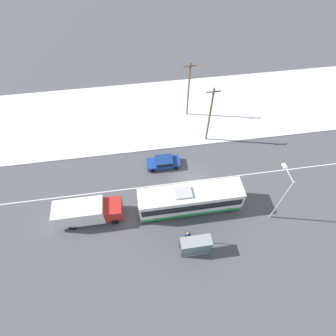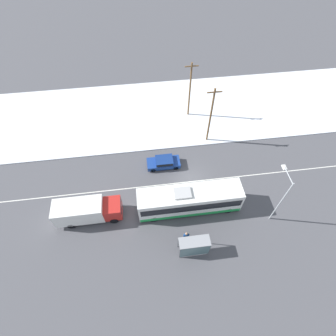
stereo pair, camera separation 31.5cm
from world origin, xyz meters
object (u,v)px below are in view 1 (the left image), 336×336
object	(u,v)px
streetlamp	(282,193)
utility_pole_snowlot	(188,90)
box_truck	(87,212)
city_bus	(190,200)
pedestrian_at_stop	(188,235)
bus_shelter	(196,246)
utility_pole_roadside	(210,115)
sedan_car	(164,162)

from	to	relation	value
streetlamp	utility_pole_snowlot	bearing A→B (deg)	109.19
box_truck	utility_pole_snowlot	world-z (taller)	utility_pole_snowlot
utility_pole_snowlot	city_bus	bearing A→B (deg)	-99.67
pedestrian_at_stop	bus_shelter	world-z (taller)	bus_shelter
utility_pole_roadside	utility_pole_snowlot	distance (m)	5.73
pedestrian_at_stop	utility_pole_roadside	bearing A→B (deg)	69.10
sedan_car	streetlamp	bearing A→B (deg)	142.12
streetlamp	utility_pole_roadside	xyz separation A→B (m)	(-4.47, 12.24, -0.05)
sedan_car	utility_pole_snowlot	xyz separation A→B (m)	(4.78, 9.20, 3.78)
box_truck	streetlamp	world-z (taller)	streetlamp
pedestrian_at_stop	utility_pole_snowlot	bearing A→B (deg)	79.39
bus_shelter	utility_pole_roadside	bearing A→B (deg)	72.80
city_bus	box_truck	size ratio (longest dim) A/B	1.59
sedan_car	pedestrian_at_stop	xyz separation A→B (m)	(1.14, -10.23, 0.35)
city_bus	streetlamp	distance (m)	9.49
utility_pole_snowlot	streetlamp	bearing A→B (deg)	-70.81
pedestrian_at_stop	city_bus	bearing A→B (deg)	75.60
sedan_car	bus_shelter	xyz separation A→B (m)	(1.70, -11.71, 0.95)
bus_shelter	box_truck	bearing A→B (deg)	153.21
bus_shelter	streetlamp	xyz separation A→B (m)	(9.25, 3.20, 2.85)
city_bus	utility_pole_snowlot	xyz separation A→B (m)	(2.67, 15.64, 2.78)
bus_shelter	streetlamp	bearing A→B (deg)	19.07
box_truck	utility_pole_roadside	distance (m)	18.78
pedestrian_at_stop	utility_pole_snowlot	xyz separation A→B (m)	(3.64, 19.43, 3.43)
pedestrian_at_stop	streetlamp	size ratio (longest dim) A/B	0.24
utility_pole_roadside	bus_shelter	bearing A→B (deg)	-107.20
box_truck	utility_pole_snowlot	bearing A→B (deg)	47.79
utility_pole_roadside	utility_pole_snowlot	bearing A→B (deg)	107.20
sedan_car	pedestrian_at_stop	world-z (taller)	pedestrian_at_stop
streetlamp	pedestrian_at_stop	bearing A→B (deg)	-170.06
pedestrian_at_stop	bus_shelter	bearing A→B (deg)	-69.44
pedestrian_at_stop	bus_shelter	xyz separation A→B (m)	(0.55, -1.48, 0.60)
sedan_car	city_bus	bearing A→B (deg)	108.15
bus_shelter	streetlamp	distance (m)	10.19
sedan_car	bus_shelter	bearing A→B (deg)	98.25
streetlamp	utility_pole_snowlot	distance (m)	18.75
city_bus	sedan_car	xyz separation A→B (m)	(-2.11, 6.45, -1.00)
city_bus	sedan_car	bearing A→B (deg)	108.15
city_bus	streetlamp	size ratio (longest dim) A/B	1.59
sedan_car	bus_shelter	distance (m)	11.87
utility_pole_roadside	city_bus	bearing A→B (deg)	-113.19
sedan_car	utility_pole_roadside	size ratio (longest dim) A/B	0.49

